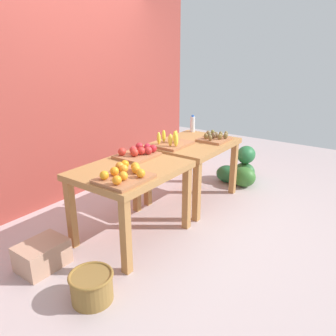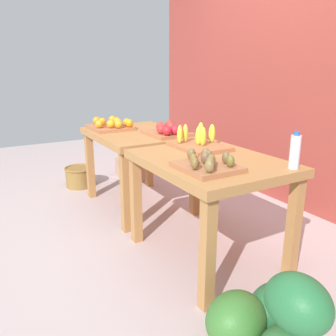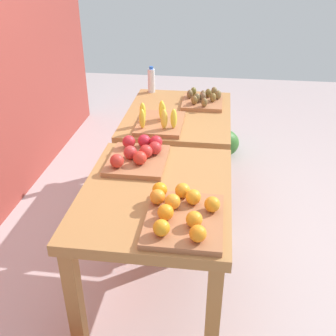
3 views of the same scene
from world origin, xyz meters
name	(u,v)px [view 2 (image 2 of 3)]	position (x,y,z in m)	size (l,w,h in m)	color
ground_plane	(168,226)	(0.00, 0.00, 0.00)	(8.00, 8.00, 0.00)	#B8A3A4
back_wall	(294,47)	(0.00, 1.35, 1.50)	(4.40, 0.12, 3.00)	#963931
display_table_left	(138,143)	(-0.56, 0.00, 0.63)	(1.04, 0.80, 0.74)	#A87440
display_table_right	(209,173)	(0.56, 0.00, 0.63)	(1.04, 0.80, 0.74)	#A87440
orange_bin	(111,125)	(-0.82, -0.17, 0.78)	(0.44, 0.37, 0.11)	#A66741
apple_bin	(168,131)	(-0.26, 0.15, 0.78)	(0.40, 0.34, 0.11)	#A66741
banana_crate	(198,143)	(0.27, 0.11, 0.78)	(0.44, 0.32, 0.17)	#A66741
kiwi_bin	(207,164)	(0.77, -0.18, 0.77)	(0.36, 0.32, 0.10)	#A66741
water_bottle	(295,152)	(1.01, 0.29, 0.84)	(0.06, 0.06, 0.22)	silver
watermelon_pile	(271,320)	(1.44, -0.27, 0.19)	(0.59, 0.61, 0.50)	#2E6533
wicker_basket	(80,176)	(-1.41, -0.35, 0.12)	(0.33, 0.33, 0.23)	olive
cardboard_produce_box	(133,169)	(-1.39, 0.30, 0.12)	(0.40, 0.30, 0.23)	tan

